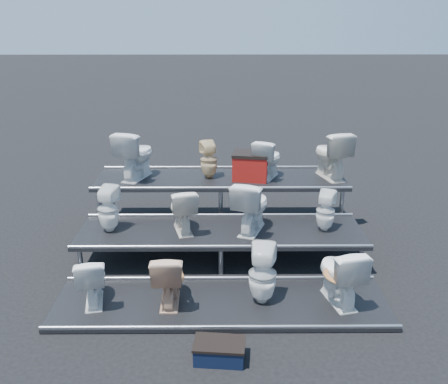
{
  "coord_description": "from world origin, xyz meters",
  "views": [
    {
      "loc": [
        -0.0,
        -6.77,
        3.49
      ],
      "look_at": [
        0.05,
        0.1,
        1.03
      ],
      "focal_mm": 40.0,
      "sensor_mm": 36.0,
      "label": 1
    }
  ],
  "objects_px": {
    "toilet_0": "(92,279)",
    "toilet_5": "(182,210)",
    "toilet_1": "(168,277)",
    "toilet_11": "(331,154)",
    "red_crate": "(251,167)",
    "toilet_2": "(263,274)",
    "step_stool": "(219,352)",
    "toilet_6": "(251,205)",
    "toilet_8": "(135,154)",
    "toilet_10": "(268,159)",
    "toilet_3": "(340,274)",
    "toilet_7": "(326,211)",
    "toilet_4": "(108,209)",
    "toilet_9": "(209,160)"
  },
  "relations": [
    {
      "from": "toilet_1",
      "to": "toilet_11",
      "type": "bearing_deg",
      "value": -135.11
    },
    {
      "from": "toilet_7",
      "to": "step_stool",
      "type": "bearing_deg",
      "value": 80.17
    },
    {
      "from": "toilet_7",
      "to": "toilet_9",
      "type": "bearing_deg",
      "value": -13.17
    },
    {
      "from": "toilet_4",
      "to": "toilet_7",
      "type": "bearing_deg",
      "value": -166.85
    },
    {
      "from": "toilet_4",
      "to": "toilet_6",
      "type": "distance_m",
      "value": 2.09
    },
    {
      "from": "step_stool",
      "to": "red_crate",
      "type": "bearing_deg",
      "value": 86.96
    },
    {
      "from": "toilet_11",
      "to": "red_crate",
      "type": "xyz_separation_m",
      "value": [
        -1.35,
        -0.07,
        -0.2
      ]
    },
    {
      "from": "toilet_7",
      "to": "red_crate",
      "type": "relative_size",
      "value": 1.08
    },
    {
      "from": "toilet_1",
      "to": "red_crate",
      "type": "relative_size",
      "value": 1.24
    },
    {
      "from": "toilet_1",
      "to": "toilet_6",
      "type": "distance_m",
      "value": 1.76
    },
    {
      "from": "toilet_1",
      "to": "toilet_10",
      "type": "bearing_deg",
      "value": -120.29
    },
    {
      "from": "toilet_4",
      "to": "toilet_3",
      "type": "bearing_deg",
      "value": 170.55
    },
    {
      "from": "toilet_2",
      "to": "step_stool",
      "type": "distance_m",
      "value": 1.23
    },
    {
      "from": "toilet_3",
      "to": "toilet_7",
      "type": "relative_size",
      "value": 1.26
    },
    {
      "from": "toilet_5",
      "to": "toilet_3",
      "type": "bearing_deg",
      "value": 133.31
    },
    {
      "from": "toilet_1",
      "to": "red_crate",
      "type": "bearing_deg",
      "value": -115.77
    },
    {
      "from": "toilet_9",
      "to": "red_crate",
      "type": "xyz_separation_m",
      "value": [
        0.7,
        -0.07,
        -0.11
      ]
    },
    {
      "from": "toilet_2",
      "to": "toilet_1",
      "type": "bearing_deg",
      "value": 8.78
    },
    {
      "from": "toilet_3",
      "to": "step_stool",
      "type": "xyz_separation_m",
      "value": [
        -1.5,
        -1.05,
        -0.35
      ]
    },
    {
      "from": "toilet_8",
      "to": "step_stool",
      "type": "distance_m",
      "value": 4.09
    },
    {
      "from": "toilet_1",
      "to": "toilet_2",
      "type": "xyz_separation_m",
      "value": [
        1.17,
        0.0,
        0.04
      ]
    },
    {
      "from": "toilet_6",
      "to": "toilet_9",
      "type": "relative_size",
      "value": 1.25
    },
    {
      "from": "toilet_0",
      "to": "toilet_5",
      "type": "relative_size",
      "value": 0.97
    },
    {
      "from": "step_stool",
      "to": "toilet_8",
      "type": "bearing_deg",
      "value": 116.35
    },
    {
      "from": "toilet_3",
      "to": "toilet_6",
      "type": "bearing_deg",
      "value": -64.88
    },
    {
      "from": "toilet_7",
      "to": "toilet_10",
      "type": "bearing_deg",
      "value": -36.66
    },
    {
      "from": "toilet_10",
      "to": "toilet_11",
      "type": "xyz_separation_m",
      "value": [
        1.06,
        0.0,
        0.07
      ]
    },
    {
      "from": "toilet_0",
      "to": "red_crate",
      "type": "bearing_deg",
      "value": -141.03
    },
    {
      "from": "toilet_6",
      "to": "toilet_10",
      "type": "height_order",
      "value": "toilet_10"
    },
    {
      "from": "toilet_5",
      "to": "toilet_2",
      "type": "bearing_deg",
      "value": 115.54
    },
    {
      "from": "red_crate",
      "to": "step_stool",
      "type": "height_order",
      "value": "red_crate"
    },
    {
      "from": "toilet_0",
      "to": "toilet_6",
      "type": "distance_m",
      "value": 2.48
    },
    {
      "from": "red_crate",
      "to": "toilet_6",
      "type": "bearing_deg",
      "value": -82.73
    },
    {
      "from": "red_crate",
      "to": "toilet_4",
      "type": "bearing_deg",
      "value": -140.35
    },
    {
      "from": "toilet_3",
      "to": "toilet_0",
      "type": "bearing_deg",
      "value": -13.27
    },
    {
      "from": "toilet_3",
      "to": "red_crate",
      "type": "relative_size",
      "value": 1.36
    },
    {
      "from": "toilet_6",
      "to": "step_stool",
      "type": "distance_m",
      "value": 2.52
    },
    {
      "from": "toilet_0",
      "to": "toilet_10",
      "type": "bearing_deg",
      "value": -143.89
    },
    {
      "from": "toilet_2",
      "to": "toilet_6",
      "type": "bearing_deg",
      "value": -78.19
    },
    {
      "from": "toilet_5",
      "to": "toilet_9",
      "type": "xyz_separation_m",
      "value": [
        0.37,
        1.3,
        0.38
      ]
    },
    {
      "from": "toilet_7",
      "to": "toilet_0",
      "type": "bearing_deg",
      "value": 46.11
    },
    {
      "from": "toilet_2",
      "to": "toilet_7",
      "type": "distance_m",
      "value": 1.68
    },
    {
      "from": "toilet_0",
      "to": "toilet_7",
      "type": "bearing_deg",
      "value": -168.68
    },
    {
      "from": "toilet_1",
      "to": "toilet_5",
      "type": "height_order",
      "value": "toilet_5"
    },
    {
      "from": "step_stool",
      "to": "toilet_1",
      "type": "bearing_deg",
      "value": 126.26
    },
    {
      "from": "red_crate",
      "to": "toilet_8",
      "type": "bearing_deg",
      "value": -172.21
    },
    {
      "from": "toilet_1",
      "to": "toilet_4",
      "type": "xyz_separation_m",
      "value": [
        -0.99,
        1.3,
        0.39
      ]
    },
    {
      "from": "toilet_0",
      "to": "toilet_9",
      "type": "height_order",
      "value": "toilet_9"
    },
    {
      "from": "toilet_6",
      "to": "toilet_9",
      "type": "bearing_deg",
      "value": -43.42
    },
    {
      "from": "toilet_7",
      "to": "red_crate",
      "type": "xyz_separation_m",
      "value": [
        -1.03,
        1.23,
        0.3
      ]
    }
  ]
}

